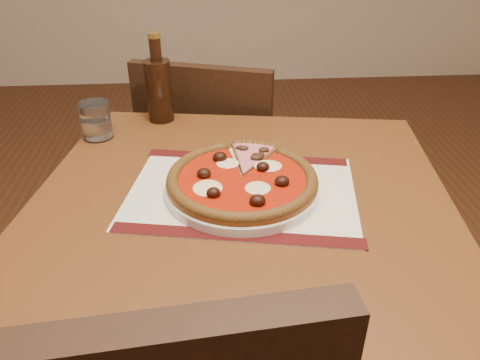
{
  "coord_description": "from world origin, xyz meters",
  "views": [
    {
      "loc": [
        0.21,
        -0.6,
        1.24
      ],
      "look_at": [
        0.27,
        0.16,
        0.78
      ],
      "focal_mm": 35.0,
      "sensor_mm": 36.0,
      "label": 1
    }
  ],
  "objects_px": {
    "chair_far": "(214,167)",
    "plate": "(242,187)",
    "table": "(241,241)",
    "pizza": "(242,179)",
    "water_glass": "(96,120)",
    "bottle": "(159,87)"
  },
  "relations": [
    {
      "from": "table",
      "to": "water_glass",
      "type": "height_order",
      "value": "water_glass"
    },
    {
      "from": "water_glass",
      "to": "bottle",
      "type": "height_order",
      "value": "bottle"
    },
    {
      "from": "pizza",
      "to": "bottle",
      "type": "distance_m",
      "value": 0.41
    },
    {
      "from": "pizza",
      "to": "water_glass",
      "type": "height_order",
      "value": "water_glass"
    },
    {
      "from": "chair_far",
      "to": "pizza",
      "type": "bearing_deg",
      "value": 113.0
    },
    {
      "from": "plate",
      "to": "pizza",
      "type": "xyz_separation_m",
      "value": [
        -0.0,
        -0.0,
        0.02
      ]
    },
    {
      "from": "table",
      "to": "pizza",
      "type": "height_order",
      "value": "pizza"
    },
    {
      "from": "plate",
      "to": "water_glass",
      "type": "height_order",
      "value": "water_glass"
    },
    {
      "from": "plate",
      "to": "bottle",
      "type": "distance_m",
      "value": 0.42
    },
    {
      "from": "chair_far",
      "to": "plate",
      "type": "relative_size",
      "value": 2.9
    },
    {
      "from": "water_glass",
      "to": "table",
      "type": "bearing_deg",
      "value": -42.72
    },
    {
      "from": "table",
      "to": "plate",
      "type": "height_order",
      "value": "plate"
    },
    {
      "from": "table",
      "to": "water_glass",
      "type": "xyz_separation_m",
      "value": [
        -0.32,
        0.3,
        0.14
      ]
    },
    {
      "from": "plate",
      "to": "table",
      "type": "bearing_deg",
      "value": -100.36
    },
    {
      "from": "table",
      "to": "chair_far",
      "type": "relative_size",
      "value": 1.06
    },
    {
      "from": "plate",
      "to": "bottle",
      "type": "xyz_separation_m",
      "value": [
        -0.18,
        0.37,
        0.08
      ]
    },
    {
      "from": "table",
      "to": "plate",
      "type": "relative_size",
      "value": 3.07
    },
    {
      "from": "table",
      "to": "water_glass",
      "type": "distance_m",
      "value": 0.46
    },
    {
      "from": "pizza",
      "to": "bottle",
      "type": "xyz_separation_m",
      "value": [
        -0.18,
        0.37,
        0.06
      ]
    },
    {
      "from": "plate",
      "to": "pizza",
      "type": "bearing_deg",
      "value": -102.12
    },
    {
      "from": "chair_far",
      "to": "water_glass",
      "type": "height_order",
      "value": "chair_far"
    },
    {
      "from": "table",
      "to": "water_glass",
      "type": "bearing_deg",
      "value": 137.28
    }
  ]
}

